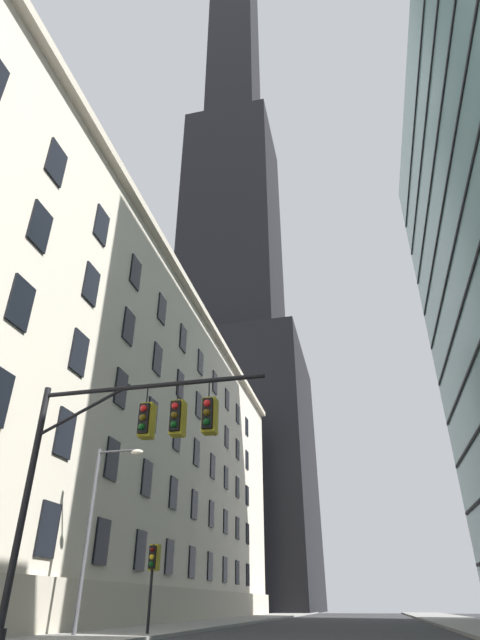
% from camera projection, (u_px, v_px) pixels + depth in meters
% --- Properties ---
extents(station_building, '(16.47, 69.56, 26.62)m').
position_uv_depth(station_building, '(89.00, 434.00, 41.03)').
color(station_building, beige).
rests_on(station_building, ground).
extents(dark_skyscraper, '(29.53, 29.53, 216.77)m').
position_uv_depth(dark_skyscraper, '(232.00, 281.00, 113.52)').
color(dark_skyscraper, black).
rests_on(dark_skyscraper, ground).
extents(traffic_signal_mast, '(7.31, 0.63, 7.13)m').
position_uv_depth(traffic_signal_mast, '(132.00, 441.00, 14.69)').
color(traffic_signal_mast, black).
rests_on(traffic_signal_mast, sidewalk_left).
extents(traffic_light_far_left, '(0.40, 0.63, 3.34)m').
position_uv_depth(traffic_light_far_left, '(153.00, 562.00, 21.65)').
color(traffic_light_far_left, black).
rests_on(traffic_light_far_left, sidewalk_left).
extents(street_lamppost, '(2.25, 0.32, 7.24)m').
position_uv_depth(street_lamppost, '(97.00, 516.00, 21.50)').
color(street_lamppost, '#47474C').
rests_on(street_lamppost, sidewalk_left).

